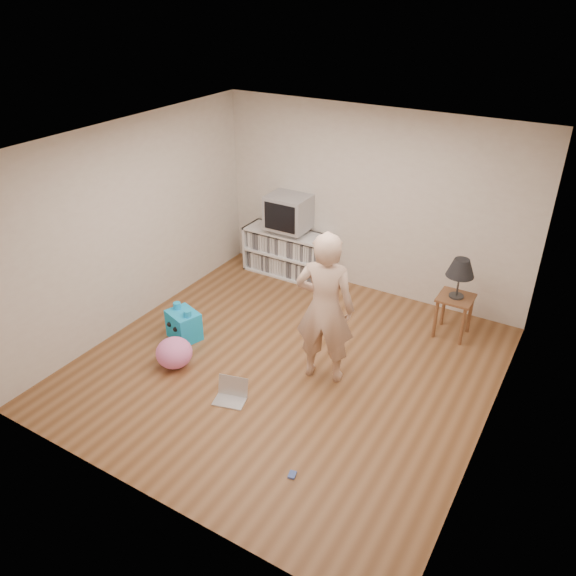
{
  "coord_description": "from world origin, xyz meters",
  "views": [
    {
      "loc": [
        2.74,
        -4.57,
        4.0
      ],
      "look_at": [
        -0.22,
        0.4,
        0.79
      ],
      "focal_mm": 35.0,
      "sensor_mm": 36.0,
      "label": 1
    }
  ],
  "objects_px": {
    "dvd_deck": "(289,230)",
    "crt_tv": "(289,212)",
    "table_lamp": "(461,269)",
    "laptop": "(231,393)",
    "side_table": "(455,306)",
    "plush_pink": "(174,353)",
    "plush_blue": "(184,325)",
    "media_unit": "(290,253)",
    "person": "(325,308)"
  },
  "relations": [
    {
      "from": "table_lamp",
      "to": "plush_pink",
      "type": "height_order",
      "value": "table_lamp"
    },
    {
      "from": "dvd_deck",
      "to": "person",
      "type": "bearing_deg",
      "value": -50.56
    },
    {
      "from": "dvd_deck",
      "to": "crt_tv",
      "type": "distance_m",
      "value": 0.29
    },
    {
      "from": "media_unit",
      "to": "plush_blue",
      "type": "xyz_separation_m",
      "value": [
        -0.25,
        -2.19,
        -0.16
      ]
    },
    {
      "from": "dvd_deck",
      "to": "plush_blue",
      "type": "relative_size",
      "value": 0.95
    },
    {
      "from": "side_table",
      "to": "plush_pink",
      "type": "height_order",
      "value": "side_table"
    },
    {
      "from": "table_lamp",
      "to": "dvd_deck",
      "type": "bearing_deg",
      "value": 171.97
    },
    {
      "from": "person",
      "to": "laptop",
      "type": "height_order",
      "value": "person"
    },
    {
      "from": "media_unit",
      "to": "crt_tv",
      "type": "relative_size",
      "value": 2.33
    },
    {
      "from": "person",
      "to": "plush_blue",
      "type": "bearing_deg",
      "value": -7.4
    },
    {
      "from": "table_lamp",
      "to": "laptop",
      "type": "bearing_deg",
      "value": -124.23
    },
    {
      "from": "media_unit",
      "to": "person",
      "type": "xyz_separation_m",
      "value": [
        1.61,
        -1.97,
        0.54
      ]
    },
    {
      "from": "media_unit",
      "to": "dvd_deck",
      "type": "relative_size",
      "value": 3.11
    },
    {
      "from": "media_unit",
      "to": "side_table",
      "type": "relative_size",
      "value": 2.55
    },
    {
      "from": "dvd_deck",
      "to": "person",
      "type": "relative_size",
      "value": 0.25
    },
    {
      "from": "crt_tv",
      "to": "person",
      "type": "xyz_separation_m",
      "value": [
        1.61,
        -1.95,
        -0.13
      ]
    },
    {
      "from": "laptop",
      "to": "side_table",
      "type": "bearing_deg",
      "value": 40.72
    },
    {
      "from": "laptop",
      "to": "person",
      "type": "bearing_deg",
      "value": 37.92
    },
    {
      "from": "laptop",
      "to": "plush_pink",
      "type": "height_order",
      "value": "plush_pink"
    },
    {
      "from": "media_unit",
      "to": "person",
      "type": "bearing_deg",
      "value": -50.79
    },
    {
      "from": "side_table",
      "to": "person",
      "type": "bearing_deg",
      "value": -122.6
    },
    {
      "from": "side_table",
      "to": "table_lamp",
      "type": "relative_size",
      "value": 1.07
    },
    {
      "from": "dvd_deck",
      "to": "table_lamp",
      "type": "distance_m",
      "value": 2.66
    },
    {
      "from": "plush_pink",
      "to": "dvd_deck",
      "type": "bearing_deg",
      "value": 90.81
    },
    {
      "from": "side_table",
      "to": "person",
      "type": "xyz_separation_m",
      "value": [
        -1.01,
        -1.59,
        0.48
      ]
    },
    {
      "from": "laptop",
      "to": "plush_pink",
      "type": "bearing_deg",
      "value": 156.23
    },
    {
      "from": "table_lamp",
      "to": "laptop",
      "type": "distance_m",
      "value": 3.1
    },
    {
      "from": "side_table",
      "to": "table_lamp",
      "type": "bearing_deg",
      "value": 180.0
    },
    {
      "from": "dvd_deck",
      "to": "side_table",
      "type": "bearing_deg",
      "value": -8.03
    },
    {
      "from": "table_lamp",
      "to": "crt_tv",
      "type": "bearing_deg",
      "value": 172.04
    },
    {
      "from": "dvd_deck",
      "to": "plush_blue",
      "type": "height_order",
      "value": "dvd_deck"
    },
    {
      "from": "crt_tv",
      "to": "laptop",
      "type": "relative_size",
      "value": 1.53
    },
    {
      "from": "media_unit",
      "to": "plush_pink",
      "type": "height_order",
      "value": "media_unit"
    },
    {
      "from": "crt_tv",
      "to": "person",
      "type": "relative_size",
      "value": 0.34
    },
    {
      "from": "crt_tv",
      "to": "side_table",
      "type": "xyz_separation_m",
      "value": [
        2.62,
        -0.37,
        -0.6
      ]
    },
    {
      "from": "media_unit",
      "to": "table_lamp",
      "type": "relative_size",
      "value": 2.72
    },
    {
      "from": "laptop",
      "to": "plush_pink",
      "type": "xyz_separation_m",
      "value": [
        -0.91,
        0.14,
        0.12
      ]
    },
    {
      "from": "side_table",
      "to": "table_lamp",
      "type": "xyz_separation_m",
      "value": [
        -0.0,
        0.0,
        0.53
      ]
    },
    {
      "from": "media_unit",
      "to": "crt_tv",
      "type": "bearing_deg",
      "value": -90.0
    },
    {
      "from": "crt_tv",
      "to": "side_table",
      "type": "relative_size",
      "value": 1.09
    },
    {
      "from": "table_lamp",
      "to": "media_unit",
      "type": "bearing_deg",
      "value": 171.63
    },
    {
      "from": "media_unit",
      "to": "dvd_deck",
      "type": "distance_m",
      "value": 0.39
    },
    {
      "from": "crt_tv",
      "to": "laptop",
      "type": "bearing_deg",
      "value": -71.35
    },
    {
      "from": "table_lamp",
      "to": "plush_blue",
      "type": "xyz_separation_m",
      "value": [
        -2.87,
        -1.8,
        -0.75
      ]
    },
    {
      "from": "side_table",
      "to": "plush_pink",
      "type": "xyz_separation_m",
      "value": [
        -2.58,
        -2.31,
        -0.24
      ]
    },
    {
      "from": "dvd_deck",
      "to": "plush_blue",
      "type": "bearing_deg",
      "value": -96.47
    },
    {
      "from": "dvd_deck",
      "to": "side_table",
      "type": "height_order",
      "value": "dvd_deck"
    },
    {
      "from": "side_table",
      "to": "plush_blue",
      "type": "xyz_separation_m",
      "value": [
        -2.87,
        -1.8,
        -0.22
      ]
    },
    {
      "from": "side_table",
      "to": "laptop",
      "type": "height_order",
      "value": "side_table"
    },
    {
      "from": "laptop",
      "to": "crt_tv",
      "type": "bearing_deg",
      "value": 93.6
    }
  ]
}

